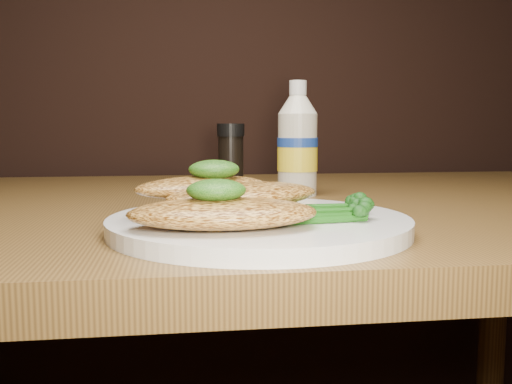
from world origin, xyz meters
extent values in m
cylinder|color=white|center=(-0.06, 0.81, 0.76)|extent=(0.29, 0.29, 0.02)
ellipsoid|color=gold|center=(-0.10, 0.75, 0.78)|extent=(0.17, 0.09, 0.03)
ellipsoid|color=gold|center=(-0.08, 0.81, 0.79)|extent=(0.18, 0.13, 0.02)
ellipsoid|color=gold|center=(-0.12, 0.83, 0.79)|extent=(0.16, 0.12, 0.02)
ellipsoid|color=#073209|center=(-0.11, 0.75, 0.80)|extent=(0.06, 0.06, 0.02)
ellipsoid|color=#073209|center=(-0.11, 0.83, 0.81)|extent=(0.06, 0.06, 0.02)
camera|label=1|loc=(-0.14, 0.27, 0.85)|focal=39.95mm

